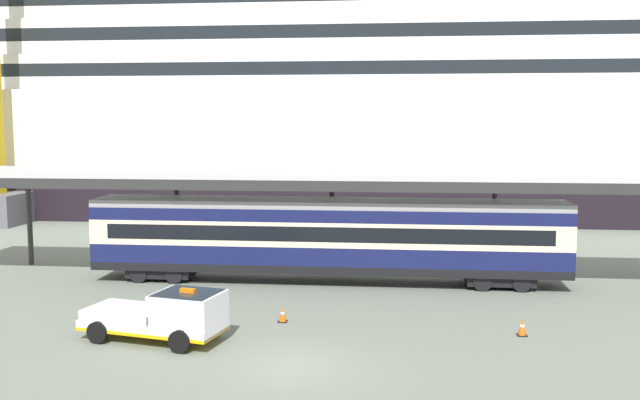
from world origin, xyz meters
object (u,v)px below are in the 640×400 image
traffic_cone_near (522,327)px  traffic_cone_mid (283,314)px  cruise_ship (355,86)px  service_truck (166,314)px  train_carriage (327,236)px

traffic_cone_near → traffic_cone_mid: 9.18m
cruise_ship → service_truck: 46.19m
service_truck → traffic_cone_mid: (3.83, 2.86, -0.68)m
service_truck → traffic_cone_near: service_truck is taller
traffic_cone_near → train_carriage: bearing=135.2°
service_truck → traffic_cone_near: 13.14m
cruise_ship → traffic_cone_near: 45.04m
train_carriage → traffic_cone_near: 11.51m
train_carriage → service_truck: bearing=-116.2°
service_truck → traffic_cone_mid: service_truck is taller
train_carriage → traffic_cone_mid: 7.49m
cruise_ship → train_carriage: 35.97m
train_carriage → service_truck: size_ratio=4.19×
traffic_cone_mid → service_truck: bearing=-143.2°
cruise_ship → service_truck: bearing=-95.5°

